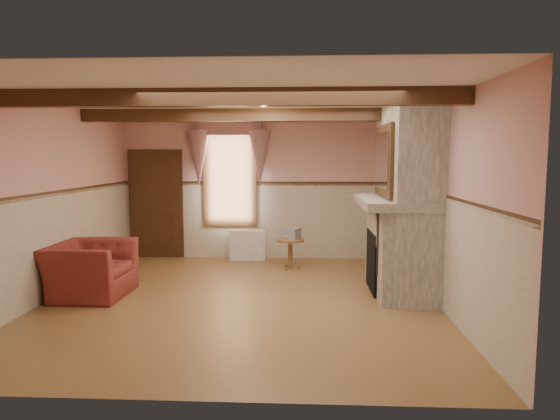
{
  "coord_description": "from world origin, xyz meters",
  "views": [
    {
      "loc": [
        0.9,
        -6.92,
        2.03
      ],
      "look_at": [
        0.51,
        0.8,
        1.2
      ],
      "focal_mm": 32.0,
      "sensor_mm": 36.0,
      "label": 1
    }
  ],
  "objects_px": {
    "armchair": "(90,270)",
    "radiator": "(248,245)",
    "side_table": "(290,254)",
    "bowl": "(396,195)",
    "mantel_clock": "(386,188)",
    "oil_lamp": "(392,187)"
  },
  "relations": [
    {
      "from": "armchair",
      "to": "radiator",
      "type": "xyz_separation_m",
      "value": [
        2.01,
        2.63,
        -0.09
      ]
    },
    {
      "from": "armchair",
      "to": "radiator",
      "type": "relative_size",
      "value": 1.72
    },
    {
      "from": "bowl",
      "to": "oil_lamp",
      "type": "distance_m",
      "value": 0.38
    },
    {
      "from": "armchair",
      "to": "bowl",
      "type": "distance_m",
      "value": 4.62
    },
    {
      "from": "bowl",
      "to": "radiator",
      "type": "bearing_deg",
      "value": 137.93
    },
    {
      "from": "bowl",
      "to": "mantel_clock",
      "type": "height_order",
      "value": "mantel_clock"
    },
    {
      "from": "armchair",
      "to": "mantel_clock",
      "type": "height_order",
      "value": "mantel_clock"
    },
    {
      "from": "armchair",
      "to": "radiator",
      "type": "distance_m",
      "value": 3.31
    },
    {
      "from": "armchair",
      "to": "mantel_clock",
      "type": "xyz_separation_m",
      "value": [
        4.48,
        1.34,
        1.13
      ]
    },
    {
      "from": "side_table",
      "to": "radiator",
      "type": "distance_m",
      "value": 1.13
    },
    {
      "from": "side_table",
      "to": "oil_lamp",
      "type": "relative_size",
      "value": 1.96
    },
    {
      "from": "armchair",
      "to": "bowl",
      "type": "relative_size",
      "value": 3.34
    },
    {
      "from": "armchair",
      "to": "bowl",
      "type": "bearing_deg",
      "value": -83.9
    },
    {
      "from": "radiator",
      "to": "bowl",
      "type": "distance_m",
      "value": 3.52
    },
    {
      "from": "armchair",
      "to": "bowl",
      "type": "xyz_separation_m",
      "value": [
        4.48,
        0.4,
        1.07
      ]
    },
    {
      "from": "radiator",
      "to": "mantel_clock",
      "type": "distance_m",
      "value": 3.04
    },
    {
      "from": "mantel_clock",
      "to": "oil_lamp",
      "type": "bearing_deg",
      "value": -90.0
    },
    {
      "from": "side_table",
      "to": "mantel_clock",
      "type": "bearing_deg",
      "value": -19.48
    },
    {
      "from": "side_table",
      "to": "radiator",
      "type": "bearing_deg",
      "value": 139.91
    },
    {
      "from": "mantel_clock",
      "to": "side_table",
      "type": "bearing_deg",
      "value": 160.52
    },
    {
      "from": "oil_lamp",
      "to": "bowl",
      "type": "bearing_deg",
      "value": -90.0
    },
    {
      "from": "side_table",
      "to": "bowl",
      "type": "relative_size",
      "value": 1.53
    }
  ]
}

